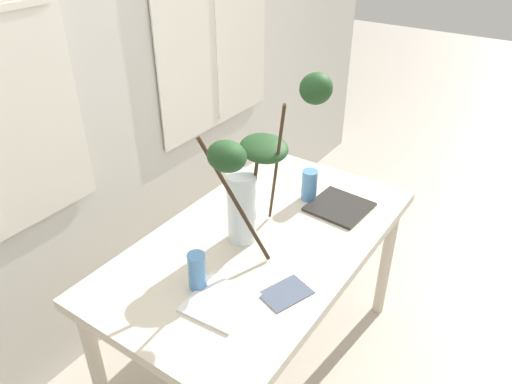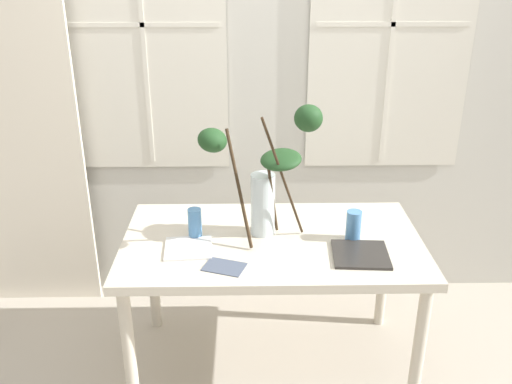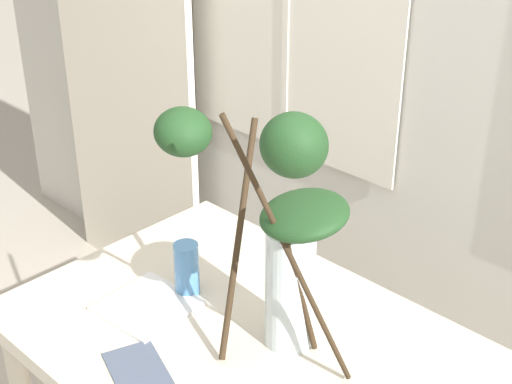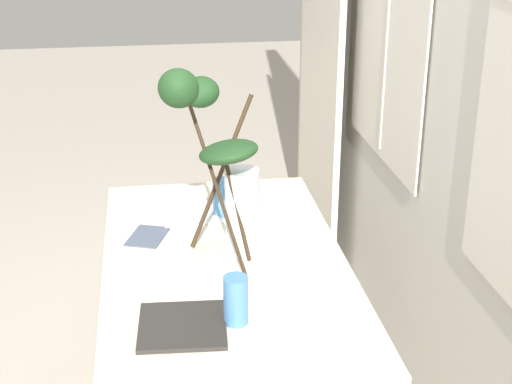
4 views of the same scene
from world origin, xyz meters
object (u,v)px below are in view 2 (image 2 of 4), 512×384
Objects in this scene: plate_square_left at (188,248)px; drinking_glass_blue_right at (354,226)px; vase_with_branches at (265,176)px; plate_square_right at (361,254)px; drinking_glass_blue_left at (195,223)px; dining_table at (272,253)px.

drinking_glass_blue_right is at bearing 5.89° from plate_square_left.
plate_square_left is at bearing -174.11° from drinking_glass_blue_right.
plate_square_right is (0.42, -0.17, -0.31)m from vase_with_branches.
drinking_glass_blue_left is at bearing 78.81° from plate_square_left.
dining_table is 0.39m from vase_with_branches.
drinking_glass_blue_left is at bearing 175.79° from dining_table.
dining_table is 0.40m from plate_square_left.
dining_table is at bearing 178.46° from drinking_glass_blue_right.
plate_square_left is 0.77m from plate_square_right.
plate_square_left is at bearing -164.88° from vase_with_branches.
vase_with_branches is 0.47m from plate_square_left.
dining_table is 9.69× the size of drinking_glass_blue_left.
drinking_glass_blue_left is 0.73m from drinking_glass_blue_right.
drinking_glass_blue_left is 0.13m from plate_square_left.
drinking_glass_blue_left is at bearing 177.15° from drinking_glass_blue_right.
plate_square_left is (-0.02, -0.11, -0.07)m from drinking_glass_blue_left.
dining_table is at bearing 157.08° from plate_square_right.
plate_square_right is (0.38, -0.16, 0.08)m from dining_table.
plate_square_left is (-0.38, -0.09, 0.08)m from dining_table.
plate_square_right is at bearing -14.23° from drinking_glass_blue_left.
dining_table is at bearing -8.75° from vase_with_branches.
plate_square_right is at bearing -21.79° from vase_with_branches.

